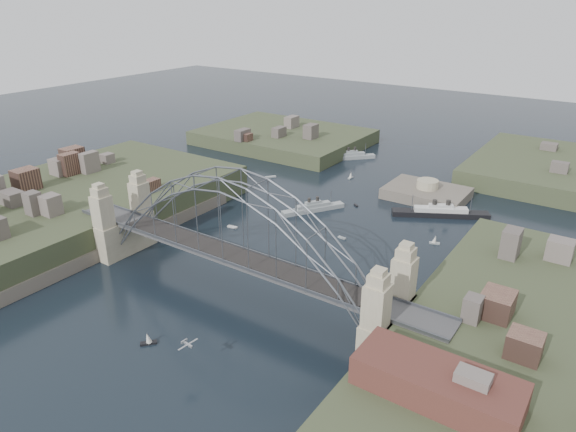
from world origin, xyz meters
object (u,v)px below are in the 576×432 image
(bridge, at_px, (233,236))
(naval_cruiser_near, at_px, (313,208))
(naval_cruiser_far, at_px, (351,157))
(fort_island, at_px, (426,199))
(wharf_shed, at_px, (437,383))
(ocean_liner, at_px, (440,213))

(bridge, distance_m, naval_cruiser_near, 46.04)
(bridge, distance_m, naval_cruiser_far, 95.16)
(fort_island, height_order, naval_cruiser_far, fort_island)
(wharf_shed, height_order, ocean_liner, wharf_shed)
(fort_island, relative_size, naval_cruiser_near, 1.35)
(bridge, bearing_deg, ocean_liner, 71.67)
(wharf_shed, xyz_separation_m, ocean_liner, (-24.26, 73.56, -9.06))
(naval_cruiser_far, xyz_separation_m, ocean_liner, (43.17, -31.95, 0.05))
(ocean_liner, bearing_deg, fort_island, 126.55)
(ocean_liner, bearing_deg, naval_cruiser_far, 143.49)
(wharf_shed, relative_size, ocean_liner, 0.86)
(fort_island, bearing_deg, ocean_liner, -53.45)
(naval_cruiser_far, bearing_deg, bridge, -75.64)
(naval_cruiser_near, bearing_deg, ocean_liner, 28.74)
(ocean_liner, bearing_deg, naval_cruiser_near, -151.26)
(fort_island, relative_size, naval_cruiser_far, 1.59)
(bridge, relative_size, naval_cruiser_far, 6.06)
(fort_island, bearing_deg, naval_cruiser_far, 148.73)
(naval_cruiser_near, xyz_separation_m, ocean_liner, (29.16, 15.99, 0.12))
(fort_island, xyz_separation_m, naval_cruiser_near, (-21.42, -26.43, 1.17))
(naval_cruiser_far, bearing_deg, wharf_shed, -57.42)
(fort_island, xyz_separation_m, wharf_shed, (32.00, -84.00, 10.34))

